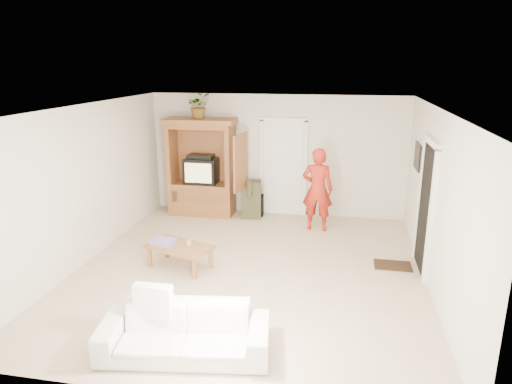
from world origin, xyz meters
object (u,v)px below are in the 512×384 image
(armoire, at_px, (203,173))
(man, at_px, (317,189))
(sofa, at_px, (184,332))
(coffee_table, at_px, (180,248))

(armoire, bearing_deg, man, -12.39)
(sofa, height_order, coffee_table, sofa)
(man, height_order, coffee_table, man)
(sofa, xyz_separation_m, coffee_table, (-0.85, 2.19, 0.06))
(man, bearing_deg, sofa, 78.79)
(man, bearing_deg, coffee_table, 51.20)
(man, bearing_deg, armoire, -7.96)
(man, relative_size, sofa, 0.86)
(armoire, distance_m, sofa, 5.15)
(armoire, bearing_deg, coffee_table, -80.85)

